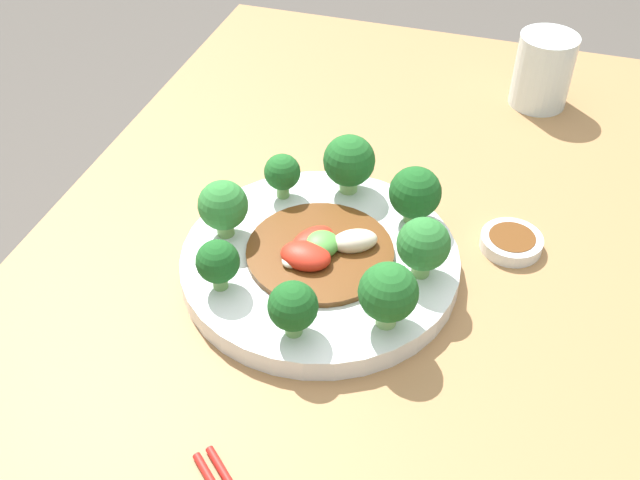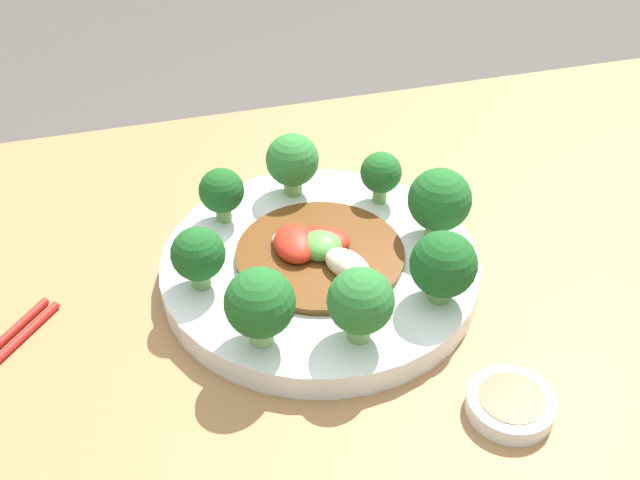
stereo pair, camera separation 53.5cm
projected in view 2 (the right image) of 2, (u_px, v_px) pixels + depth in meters
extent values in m
cylinder|color=silver|center=(320.00, 267.00, 0.69)|extent=(0.29, 0.29, 0.02)
cylinder|color=#70A356|center=(380.00, 193.00, 0.75)|extent=(0.01, 0.01, 0.02)
sphere|color=#1E5B23|center=(381.00, 172.00, 0.73)|extent=(0.04, 0.04, 0.04)
cylinder|color=#7AAD5B|center=(293.00, 185.00, 0.76)|extent=(0.02, 0.02, 0.02)
sphere|color=#2D7533|center=(292.00, 160.00, 0.74)|extent=(0.05, 0.05, 0.05)
cylinder|color=#70A356|center=(201.00, 278.00, 0.65)|extent=(0.02, 0.02, 0.02)
sphere|color=#19511E|center=(198.00, 254.00, 0.63)|extent=(0.05, 0.05, 0.05)
cylinder|color=#70A356|center=(224.00, 212.00, 0.73)|extent=(0.02, 0.02, 0.02)
sphere|color=#19511E|center=(222.00, 191.00, 0.71)|extent=(0.04, 0.04, 0.04)
cylinder|color=#70A356|center=(440.00, 291.00, 0.64)|extent=(0.02, 0.02, 0.02)
sphere|color=#19511E|center=(444.00, 264.00, 0.62)|extent=(0.06, 0.06, 0.06)
cylinder|color=#89B76B|center=(436.00, 228.00, 0.71)|extent=(0.02, 0.02, 0.02)
sphere|color=#1E5B23|center=(440.00, 200.00, 0.68)|extent=(0.06, 0.06, 0.06)
cylinder|color=#7AAD5B|center=(359.00, 329.00, 0.60)|extent=(0.02, 0.02, 0.02)
sphere|color=#286B2D|center=(361.00, 301.00, 0.58)|extent=(0.05, 0.05, 0.05)
cylinder|color=#89B76B|center=(262.00, 332.00, 0.60)|extent=(0.02, 0.02, 0.02)
sphere|color=#1E5B23|center=(260.00, 303.00, 0.58)|extent=(0.06, 0.06, 0.06)
cylinder|color=#5B3314|center=(320.00, 254.00, 0.68)|extent=(0.15, 0.15, 0.01)
ellipsoid|color=red|center=(295.00, 243.00, 0.68)|extent=(0.04, 0.05, 0.02)
ellipsoid|color=#4C933D|center=(321.00, 246.00, 0.68)|extent=(0.05, 0.05, 0.02)
ellipsoid|color=silver|center=(293.00, 239.00, 0.69)|extent=(0.05, 0.04, 0.01)
ellipsoid|color=red|center=(321.00, 239.00, 0.69)|extent=(0.06, 0.05, 0.02)
ellipsoid|color=beige|center=(347.00, 265.00, 0.66)|extent=(0.05, 0.06, 0.02)
cylinder|color=silver|center=(510.00, 404.00, 0.57)|extent=(0.07, 0.07, 0.01)
cylinder|color=#5B3314|center=(511.00, 399.00, 0.57)|extent=(0.05, 0.05, 0.00)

